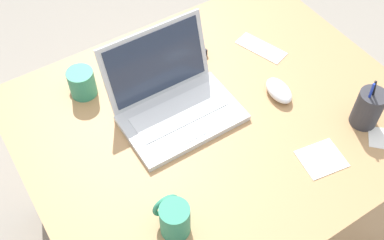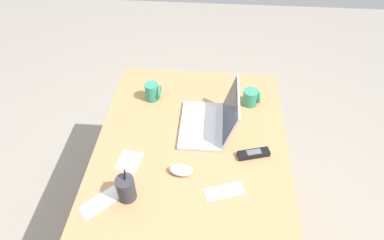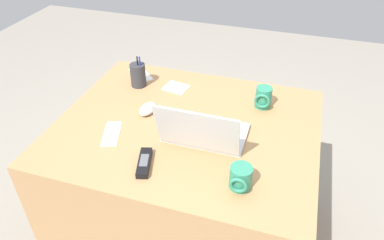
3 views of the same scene
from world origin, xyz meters
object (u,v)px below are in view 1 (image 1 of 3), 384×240
Objects in this scene: coffee_mug_tall at (174,218)px; pen_holder at (368,108)px; cordless_phone at (186,45)px; computer_mouse at (279,91)px; laptop at (174,99)px; coffee_mug_white at (82,82)px.

coffee_mug_tall is 0.60× the size of pen_holder.
coffee_mug_tall reaches higher than cordless_phone.
coffee_mug_tall reaches higher than computer_mouse.
laptop is 2.01× the size of pen_holder.
cordless_phone is 0.60m from pen_holder.
coffee_mug_white is at bearing 153.08° from computer_mouse.
pen_holder is at bearing -49.70° from computer_mouse.
laptop is 2.14× the size of cordless_phone.
coffee_mug_tall is 0.64m from cordless_phone.
computer_mouse is (0.30, -0.12, -0.03)m from laptop.
laptop is at bearing -129.42° from cordless_phone.
coffee_mug_tall is at bearing -89.81° from coffee_mug_white.
laptop reaches higher than cordless_phone.
computer_mouse is 1.08× the size of coffee_mug_tall.
coffee_mug_white is at bearing 90.19° from coffee_mug_tall.
cordless_phone is at bearing 55.58° from coffee_mug_tall.
coffee_mug_white is (-0.19, 0.21, -0.00)m from laptop.
laptop is 0.32m from computer_mouse.
pen_holder is (0.63, -0.54, 0.02)m from coffee_mug_white.
laptop reaches higher than pen_holder.
pen_holder is (0.27, -0.54, 0.05)m from cordless_phone.
computer_mouse is at bearing -33.67° from coffee_mug_white.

